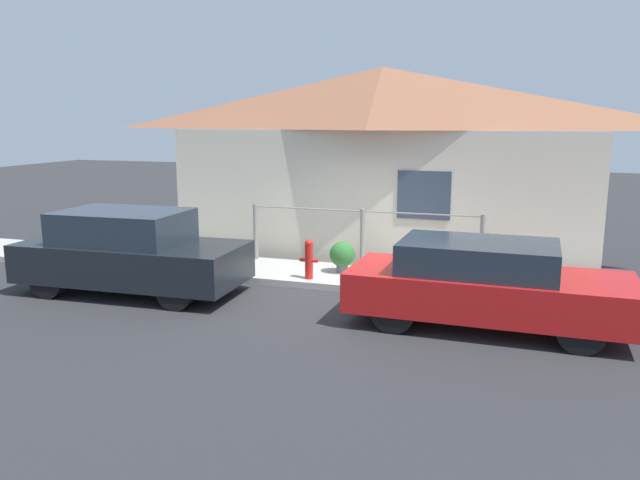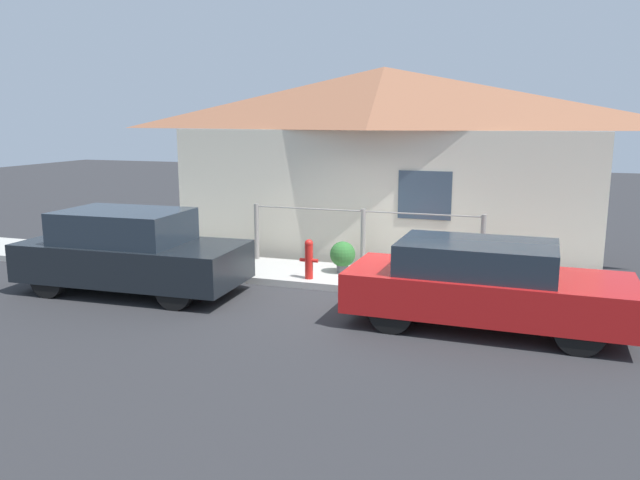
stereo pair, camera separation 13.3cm
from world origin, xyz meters
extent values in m
plane|color=#2D2D30|center=(0.00, 0.00, 0.00)|extent=(60.00, 60.00, 0.00)
cube|color=#B2AFA8|center=(0.00, 0.86, 0.06)|extent=(24.00, 1.72, 0.13)
cube|color=beige|center=(0.00, 2.18, 1.46)|extent=(9.26, 0.12, 2.93)
cube|color=#384756|center=(1.16, 2.11, 1.61)|extent=(1.10, 0.04, 1.00)
pyramid|color=#A36647|center=(0.00, 3.22, 3.61)|extent=(9.66, 2.20, 1.36)
cylinder|color=gray|center=(-2.40, 1.57, 0.74)|extent=(0.10, 0.10, 1.22)
cylinder|color=gray|center=(0.00, 1.57, 0.74)|extent=(0.10, 0.10, 1.22)
cylinder|color=gray|center=(2.40, 1.57, 0.74)|extent=(0.10, 0.10, 1.22)
cylinder|color=gray|center=(0.00, 1.57, 1.30)|extent=(4.80, 0.03, 0.03)
cube|color=black|center=(-3.63, -1.19, 0.59)|extent=(4.16, 1.89, 0.69)
cube|color=#232D38|center=(-3.80, -1.20, 1.23)|extent=(2.31, 1.61, 0.58)
cylinder|color=black|center=(-2.39, -0.39, 0.33)|extent=(0.67, 0.22, 0.66)
cylinder|color=black|center=(-2.34, -1.90, 0.33)|extent=(0.67, 0.22, 0.66)
cylinder|color=black|center=(-4.93, -0.48, 0.33)|extent=(0.67, 0.22, 0.66)
cylinder|color=black|center=(-4.88, -1.99, 0.33)|extent=(0.67, 0.22, 0.66)
cube|color=red|center=(2.68, -1.19, 0.56)|extent=(4.25, 1.77, 0.61)
cube|color=#232D38|center=(2.51, -1.19, 1.10)|extent=(2.35, 1.53, 0.47)
cylinder|color=black|center=(4.00, -0.51, 0.34)|extent=(0.68, 0.22, 0.67)
cylinder|color=black|center=(3.97, -1.94, 0.34)|extent=(0.68, 0.22, 0.67)
cylinder|color=black|center=(1.39, -0.44, 0.34)|extent=(0.68, 0.22, 0.67)
cylinder|color=black|center=(1.35, -1.88, 0.34)|extent=(0.68, 0.22, 0.67)
cylinder|color=red|center=(-0.73, 0.29, 0.46)|extent=(0.15, 0.15, 0.66)
sphere|color=red|center=(-0.73, 0.29, 0.82)|extent=(0.16, 0.16, 0.16)
cylinder|color=red|center=(-0.84, 0.29, 0.49)|extent=(0.14, 0.07, 0.07)
cylinder|color=red|center=(-0.62, 0.29, 0.49)|extent=(0.14, 0.07, 0.07)
cylinder|color=slate|center=(-0.26, 0.98, 0.22)|extent=(0.23, 0.23, 0.18)
sphere|color=#2D6B2D|center=(-0.26, 0.98, 0.50)|extent=(0.51, 0.51, 0.51)
camera|label=1|loc=(3.08, -10.72, 3.16)|focal=35.00mm
camera|label=2|loc=(3.20, -10.68, 3.16)|focal=35.00mm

